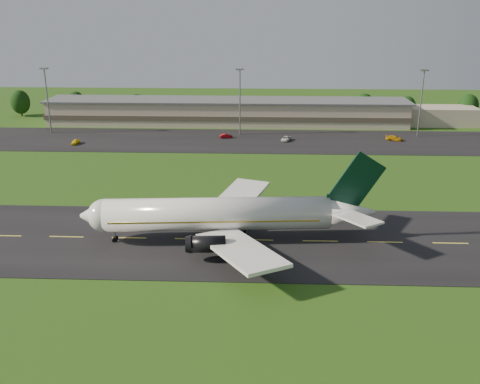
{
  "coord_description": "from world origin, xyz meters",
  "views": [
    {
      "loc": [
        11.67,
        -83.96,
        38.01
      ],
      "look_at": [
        7.95,
        8.0,
        6.0
      ],
      "focal_mm": 40.0,
      "sensor_mm": 36.0,
      "label": 1
    }
  ],
  "objects_px": {
    "light_mast_east": "(422,95)",
    "service_vehicle_c": "(286,139)",
    "terminal": "(246,112)",
    "service_vehicle_a": "(75,142)",
    "service_vehicle_d": "(394,138)",
    "service_vehicle_b": "(226,136)",
    "light_mast_west": "(47,93)",
    "airliner": "(222,215)",
    "light_mast_centre": "(240,94)"
  },
  "relations": [
    {
      "from": "light_mast_west",
      "to": "service_vehicle_a",
      "type": "distance_m",
      "value": 22.55
    },
    {
      "from": "light_mast_centre",
      "to": "service_vehicle_a",
      "type": "xyz_separation_m",
      "value": [
        -47.41,
        -14.39,
        -11.96
      ]
    },
    {
      "from": "airliner",
      "to": "light_mast_centre",
      "type": "height_order",
      "value": "light_mast_centre"
    },
    {
      "from": "terminal",
      "to": "light_mast_east",
      "type": "relative_size",
      "value": 7.13
    },
    {
      "from": "service_vehicle_c",
      "to": "service_vehicle_d",
      "type": "xyz_separation_m",
      "value": [
        32.4,
        1.74,
        0.07
      ]
    },
    {
      "from": "service_vehicle_a",
      "to": "service_vehicle_c",
      "type": "relative_size",
      "value": 0.85
    },
    {
      "from": "light_mast_west",
      "to": "service_vehicle_b",
      "type": "height_order",
      "value": "light_mast_west"
    },
    {
      "from": "terminal",
      "to": "service_vehicle_d",
      "type": "distance_m",
      "value": 50.4
    },
    {
      "from": "light_mast_east",
      "to": "service_vehicle_a",
      "type": "xyz_separation_m",
      "value": [
        -102.41,
        -14.39,
        -11.96
      ]
    },
    {
      "from": "airliner",
      "to": "terminal",
      "type": "xyz_separation_m",
      "value": [
        1.13,
        96.12,
        -0.67
      ]
    },
    {
      "from": "service_vehicle_d",
      "to": "service_vehicle_a",
      "type": "bearing_deg",
      "value": 112.56
    },
    {
      "from": "airliner",
      "to": "terminal",
      "type": "relative_size",
      "value": 0.35
    },
    {
      "from": "airliner",
      "to": "light_mast_east",
      "type": "bearing_deg",
      "value": 51.18
    },
    {
      "from": "light_mast_centre",
      "to": "service_vehicle_b",
      "type": "distance_m",
      "value": 13.64
    },
    {
      "from": "terminal",
      "to": "service_vehicle_d",
      "type": "height_order",
      "value": "terminal"
    },
    {
      "from": "terminal",
      "to": "light_mast_east",
      "type": "xyz_separation_m",
      "value": [
        53.6,
        -16.18,
        8.75
      ]
    },
    {
      "from": "service_vehicle_a",
      "to": "service_vehicle_c",
      "type": "distance_m",
      "value": 61.8
    },
    {
      "from": "terminal",
      "to": "light_mast_centre",
      "type": "bearing_deg",
      "value": -94.95
    },
    {
      "from": "airliner",
      "to": "service_vehicle_d",
      "type": "distance_m",
      "value": 87.09
    },
    {
      "from": "service_vehicle_c",
      "to": "service_vehicle_d",
      "type": "height_order",
      "value": "service_vehicle_d"
    },
    {
      "from": "terminal",
      "to": "service_vehicle_d",
      "type": "bearing_deg",
      "value": -26.41
    },
    {
      "from": "service_vehicle_b",
      "to": "service_vehicle_c",
      "type": "bearing_deg",
      "value": -110.7
    },
    {
      "from": "service_vehicle_d",
      "to": "airliner",
      "type": "bearing_deg",
      "value": 165.51
    },
    {
      "from": "terminal",
      "to": "service_vehicle_c",
      "type": "xyz_separation_m",
      "value": [
        12.66,
        -24.11,
        -3.24
      ]
    },
    {
      "from": "light_mast_east",
      "to": "service_vehicle_b",
      "type": "relative_size",
      "value": 5.3
    },
    {
      "from": "service_vehicle_b",
      "to": "service_vehicle_c",
      "type": "height_order",
      "value": "service_vehicle_c"
    },
    {
      "from": "light_mast_west",
      "to": "light_mast_east",
      "type": "xyz_separation_m",
      "value": [
        115.0,
        0.0,
        0.0
      ]
    },
    {
      "from": "service_vehicle_a",
      "to": "airliner",
      "type": "bearing_deg",
      "value": -53.73
    },
    {
      "from": "service_vehicle_d",
      "to": "light_mast_west",
      "type": "bearing_deg",
      "value": 104.24
    },
    {
      "from": "light_mast_west",
      "to": "service_vehicle_b",
      "type": "bearing_deg",
      "value": -5.21
    },
    {
      "from": "terminal",
      "to": "service_vehicle_a",
      "type": "distance_m",
      "value": 57.68
    },
    {
      "from": "light_mast_west",
      "to": "airliner",
      "type": "bearing_deg",
      "value": -52.98
    },
    {
      "from": "service_vehicle_c",
      "to": "service_vehicle_d",
      "type": "relative_size",
      "value": 0.94
    },
    {
      "from": "light_mast_centre",
      "to": "service_vehicle_a",
      "type": "height_order",
      "value": "light_mast_centre"
    },
    {
      "from": "light_mast_west",
      "to": "service_vehicle_c",
      "type": "distance_m",
      "value": 75.44
    },
    {
      "from": "light_mast_east",
      "to": "service_vehicle_d",
      "type": "xyz_separation_m",
      "value": [
        -8.54,
        -6.19,
        -11.91
      ]
    },
    {
      "from": "service_vehicle_a",
      "to": "service_vehicle_b",
      "type": "bearing_deg",
      "value": 12.3
    },
    {
      "from": "service_vehicle_b",
      "to": "light_mast_west",
      "type": "bearing_deg",
      "value": 72.95
    },
    {
      "from": "light_mast_centre",
      "to": "light_mast_east",
      "type": "height_order",
      "value": "same"
    },
    {
      "from": "light_mast_centre",
      "to": "service_vehicle_c",
      "type": "height_order",
      "value": "light_mast_centre"
    },
    {
      "from": "service_vehicle_a",
      "to": "service_vehicle_d",
      "type": "distance_m",
      "value": 94.22
    },
    {
      "from": "light_mast_centre",
      "to": "service_vehicle_d",
      "type": "relative_size",
      "value": 4.07
    },
    {
      "from": "light_mast_east",
      "to": "service_vehicle_c",
      "type": "distance_m",
      "value": 43.39
    },
    {
      "from": "terminal",
      "to": "light_mast_west",
      "type": "height_order",
      "value": "light_mast_west"
    },
    {
      "from": "service_vehicle_d",
      "to": "service_vehicle_c",
      "type": "bearing_deg",
      "value": 110.64
    },
    {
      "from": "light_mast_east",
      "to": "service_vehicle_d",
      "type": "bearing_deg",
      "value": -144.08
    },
    {
      "from": "service_vehicle_c",
      "to": "light_mast_east",
      "type": "bearing_deg",
      "value": 27.3
    },
    {
      "from": "light_mast_centre",
      "to": "light_mast_east",
      "type": "relative_size",
      "value": 1.0
    },
    {
      "from": "airliner",
      "to": "light_mast_east",
      "type": "relative_size",
      "value": 2.52
    },
    {
      "from": "airliner",
      "to": "light_mast_west",
      "type": "relative_size",
      "value": 2.52
    }
  ]
}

